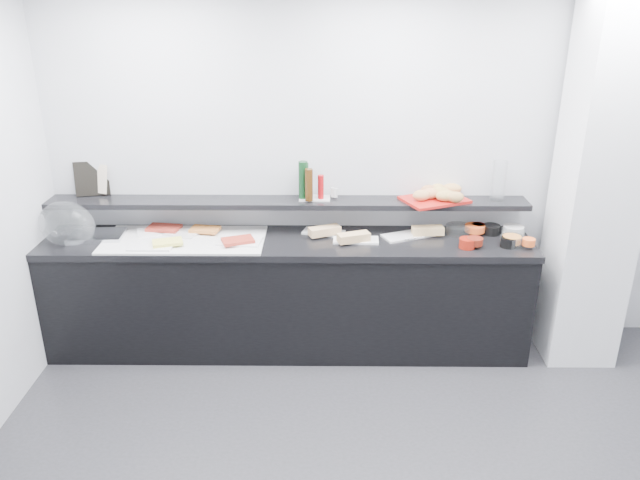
{
  "coord_description": "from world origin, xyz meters",
  "views": [
    {
      "loc": [
        -0.41,
        -2.56,
        2.63
      ],
      "look_at": [
        -0.45,
        1.45,
        1.0
      ],
      "focal_mm": 35.0,
      "sensor_mm": 36.0,
      "label": 1
    }
  ],
  "objects_px": {
    "sandwich_plate_mid": "(356,240)",
    "framed_print": "(92,179)",
    "cloche_base": "(97,236)",
    "condiment_tray": "(315,198)",
    "carafe": "(499,181)",
    "bread_tray": "(434,200)"
  },
  "relations": [
    {
      "from": "condiment_tray",
      "to": "framed_print",
      "type": "bearing_deg",
      "value": 178.62
    },
    {
      "from": "condiment_tray",
      "to": "carafe",
      "type": "bearing_deg",
      "value": 1.05
    },
    {
      "from": "cloche_base",
      "to": "condiment_tray",
      "type": "xyz_separation_m",
      "value": [
        1.61,
        0.19,
        0.24
      ]
    },
    {
      "from": "cloche_base",
      "to": "framed_print",
      "type": "bearing_deg",
      "value": 103.92
    },
    {
      "from": "bread_tray",
      "to": "carafe",
      "type": "bearing_deg",
      "value": -20.56
    },
    {
      "from": "framed_print",
      "to": "condiment_tray",
      "type": "distance_m",
      "value": 1.71
    },
    {
      "from": "cloche_base",
      "to": "framed_print",
      "type": "height_order",
      "value": "framed_print"
    },
    {
      "from": "sandwich_plate_mid",
      "to": "condiment_tray",
      "type": "xyz_separation_m",
      "value": [
        -0.31,
        0.22,
        0.25
      ]
    },
    {
      "from": "sandwich_plate_mid",
      "to": "bread_tray",
      "type": "xyz_separation_m",
      "value": [
        0.59,
        0.19,
        0.25
      ]
    },
    {
      "from": "sandwich_plate_mid",
      "to": "framed_print",
      "type": "relative_size",
      "value": 1.27
    },
    {
      "from": "sandwich_plate_mid",
      "to": "framed_print",
      "type": "distance_m",
      "value": 2.06
    },
    {
      "from": "condiment_tray",
      "to": "cloche_base",
      "type": "bearing_deg",
      "value": -171.69
    },
    {
      "from": "framed_print",
      "to": "condiment_tray",
      "type": "xyz_separation_m",
      "value": [
        1.7,
        -0.09,
        -0.12
      ]
    },
    {
      "from": "framed_print",
      "to": "condiment_tray",
      "type": "relative_size",
      "value": 1.13
    },
    {
      "from": "framed_print",
      "to": "carafe",
      "type": "distance_m",
      "value": 3.07
    },
    {
      "from": "cloche_base",
      "to": "framed_print",
      "type": "xyz_separation_m",
      "value": [
        -0.09,
        0.28,
        0.36
      ]
    },
    {
      "from": "condiment_tray",
      "to": "bread_tray",
      "type": "xyz_separation_m",
      "value": [
        0.89,
        -0.04,
        0.0
      ]
    },
    {
      "from": "bread_tray",
      "to": "cloche_base",
      "type": "bearing_deg",
      "value": 159.8
    },
    {
      "from": "cloche_base",
      "to": "bread_tray",
      "type": "height_order",
      "value": "bread_tray"
    },
    {
      "from": "bread_tray",
      "to": "carafe",
      "type": "xyz_separation_m",
      "value": [
        0.47,
        0.03,
        0.14
      ]
    },
    {
      "from": "cloche_base",
      "to": "framed_print",
      "type": "relative_size",
      "value": 1.49
    },
    {
      "from": "sandwich_plate_mid",
      "to": "framed_print",
      "type": "height_order",
      "value": "framed_print"
    }
  ]
}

